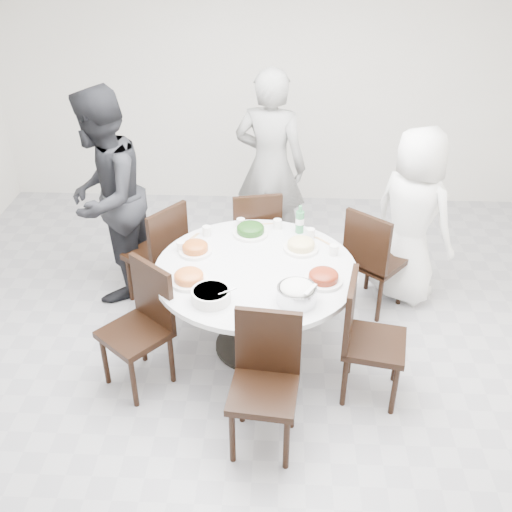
{
  "coord_description": "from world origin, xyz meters",
  "views": [
    {
      "loc": [
        0.14,
        -3.4,
        3.14
      ],
      "look_at": [
        -0.03,
        0.34,
        0.82
      ],
      "focal_mm": 42.0,
      "sensor_mm": 36.0,
      "label": 1
    }
  ],
  "objects_px": {
    "dining_table": "(256,309)",
    "rice_bowl": "(297,295)",
    "chair_s": "(263,390)",
    "diner_left": "(105,197)",
    "chair_se": "(375,341)",
    "diner_middle": "(270,167)",
    "soup_bowl": "(211,295)",
    "beverage_bottle": "(300,219)",
    "diner_right": "(413,217)",
    "chair_nw": "(155,252)",
    "chair_n": "(254,234)",
    "chair_sw": "(134,331)",
    "chair_ne": "(377,258)"
  },
  "relations": [
    {
      "from": "chair_ne",
      "to": "chair_se",
      "type": "bearing_deg",
      "value": 122.48
    },
    {
      "from": "chair_ne",
      "to": "diner_middle",
      "type": "distance_m",
      "value": 1.33
    },
    {
      "from": "chair_se",
      "to": "diner_left",
      "type": "bearing_deg",
      "value": 71.52
    },
    {
      "from": "chair_ne",
      "to": "chair_n",
      "type": "distance_m",
      "value": 1.11
    },
    {
      "from": "chair_s",
      "to": "chair_se",
      "type": "xyz_separation_m",
      "value": [
        0.75,
        0.51,
        0.0
      ]
    },
    {
      "from": "dining_table",
      "to": "diner_left",
      "type": "bearing_deg",
      "value": 149.83
    },
    {
      "from": "chair_n",
      "to": "diner_right",
      "type": "distance_m",
      "value": 1.39
    },
    {
      "from": "diner_right",
      "to": "chair_nw",
      "type": "bearing_deg",
      "value": 49.96
    },
    {
      "from": "beverage_bottle",
      "to": "dining_table",
      "type": "bearing_deg",
      "value": -121.01
    },
    {
      "from": "chair_n",
      "to": "chair_se",
      "type": "relative_size",
      "value": 1.0
    },
    {
      "from": "chair_nw",
      "to": "diner_left",
      "type": "bearing_deg",
      "value": -71.74
    },
    {
      "from": "dining_table",
      "to": "chair_nw",
      "type": "height_order",
      "value": "chair_nw"
    },
    {
      "from": "chair_n",
      "to": "chair_s",
      "type": "relative_size",
      "value": 1.0
    },
    {
      "from": "chair_se",
      "to": "beverage_bottle",
      "type": "xyz_separation_m",
      "value": [
        -0.51,
        1.02,
        0.39
      ]
    },
    {
      "from": "rice_bowl",
      "to": "chair_sw",
      "type": "bearing_deg",
      "value": -178.73
    },
    {
      "from": "chair_s",
      "to": "diner_left",
      "type": "bearing_deg",
      "value": 135.21
    },
    {
      "from": "chair_sw",
      "to": "chair_s",
      "type": "relative_size",
      "value": 1.0
    },
    {
      "from": "chair_nw",
      "to": "chair_sw",
      "type": "bearing_deg",
      "value": 39.29
    },
    {
      "from": "chair_n",
      "to": "rice_bowl",
      "type": "relative_size",
      "value": 3.5
    },
    {
      "from": "rice_bowl",
      "to": "soup_bowl",
      "type": "height_order",
      "value": "rice_bowl"
    },
    {
      "from": "diner_middle",
      "to": "chair_s",
      "type": "bearing_deg",
      "value": 104.09
    },
    {
      "from": "chair_n",
      "to": "diner_left",
      "type": "distance_m",
      "value": 1.34
    },
    {
      "from": "chair_n",
      "to": "chair_se",
      "type": "height_order",
      "value": "same"
    },
    {
      "from": "chair_ne",
      "to": "chair_nw",
      "type": "relative_size",
      "value": 1.0
    },
    {
      "from": "chair_nw",
      "to": "diner_middle",
      "type": "relative_size",
      "value": 0.51
    },
    {
      "from": "diner_left",
      "to": "beverage_bottle",
      "type": "height_order",
      "value": "diner_left"
    },
    {
      "from": "diner_left",
      "to": "soup_bowl",
      "type": "distance_m",
      "value": 1.56
    },
    {
      "from": "diner_right",
      "to": "beverage_bottle",
      "type": "relative_size",
      "value": 6.56
    },
    {
      "from": "dining_table",
      "to": "rice_bowl",
      "type": "distance_m",
      "value": 0.67
    },
    {
      "from": "diner_middle",
      "to": "diner_left",
      "type": "distance_m",
      "value": 1.54
    },
    {
      "from": "diner_left",
      "to": "rice_bowl",
      "type": "bearing_deg",
      "value": 58.97
    },
    {
      "from": "chair_sw",
      "to": "diner_left",
      "type": "xyz_separation_m",
      "value": [
        -0.46,
        1.19,
        0.45
      ]
    },
    {
      "from": "diner_left",
      "to": "beverage_bottle",
      "type": "relative_size",
      "value": 7.79
    },
    {
      "from": "chair_sw",
      "to": "diner_left",
      "type": "distance_m",
      "value": 1.36
    },
    {
      "from": "chair_sw",
      "to": "soup_bowl",
      "type": "distance_m",
      "value": 0.64
    },
    {
      "from": "chair_ne",
      "to": "chair_sw",
      "type": "height_order",
      "value": "same"
    },
    {
      "from": "chair_se",
      "to": "soup_bowl",
      "type": "distance_m",
      "value": 1.17
    },
    {
      "from": "diner_right",
      "to": "beverage_bottle",
      "type": "xyz_separation_m",
      "value": [
        -0.95,
        -0.25,
        0.09
      ]
    },
    {
      "from": "soup_bowl",
      "to": "beverage_bottle",
      "type": "relative_size",
      "value": 1.14
    },
    {
      "from": "chair_sw",
      "to": "beverage_bottle",
      "type": "bearing_deg",
      "value": 80.73
    },
    {
      "from": "dining_table",
      "to": "diner_left",
      "type": "xyz_separation_m",
      "value": [
        -1.3,
        0.75,
        0.55
      ]
    },
    {
      "from": "chair_n",
      "to": "chair_sw",
      "type": "bearing_deg",
      "value": 48.9
    },
    {
      "from": "chair_se",
      "to": "diner_middle",
      "type": "distance_m",
      "value": 2.13
    },
    {
      "from": "chair_sw",
      "to": "diner_middle",
      "type": "bearing_deg",
      "value": 105.05
    },
    {
      "from": "chair_ne",
      "to": "rice_bowl",
      "type": "distance_m",
      "value": 1.29
    },
    {
      "from": "chair_se",
      "to": "diner_middle",
      "type": "xyz_separation_m",
      "value": [
        -0.78,
        1.93,
        0.45
      ]
    },
    {
      "from": "chair_sw",
      "to": "chair_s",
      "type": "height_order",
      "value": "same"
    },
    {
      "from": "chair_n",
      "to": "dining_table",
      "type": "bearing_deg",
      "value": 81.15
    },
    {
      "from": "dining_table",
      "to": "diner_left",
      "type": "relative_size",
      "value": 0.81
    },
    {
      "from": "chair_se",
      "to": "chair_nw",
      "type": "bearing_deg",
      "value": 69.09
    }
  ]
}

